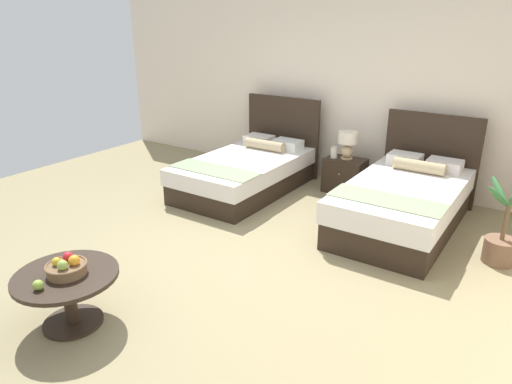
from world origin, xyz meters
The scene contains 11 objects.
ground_plane centered at (0.00, 0.00, -0.01)m, with size 9.33×9.64×0.02m, color #91845F.
wall_back centered at (0.00, 3.02, 1.36)m, with size 9.33×0.12×2.71m, color silver.
bed_near_window centered at (-1.15, 1.76, 0.29)m, with size 1.26×2.16×1.23m.
bed_near_corner centered at (1.15, 1.75, 0.32)m, with size 1.23×2.18×1.21m.
nightstand centered at (0.07, 2.45, 0.25)m, with size 0.56×0.40×0.50m.
table_lamp centered at (0.07, 2.47, 0.74)m, with size 0.27×0.27×0.39m.
vase centered at (-0.10, 2.41, 0.58)m, with size 0.09×0.09×0.16m.
coffee_table centered at (-0.51, -1.69, 0.35)m, with size 0.82×0.82×0.47m.
fruit_bowl centered at (-0.50, -1.68, 0.53)m, with size 0.32×0.32×0.16m.
loose_apple centered at (-0.48, -1.94, 0.51)m, with size 0.08×0.08×0.08m.
potted_palm centered at (2.25, 1.42, 0.25)m, with size 0.52×0.55×0.93m.
Camera 1 is at (2.55, -3.51, 2.38)m, focal length 32.55 mm.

